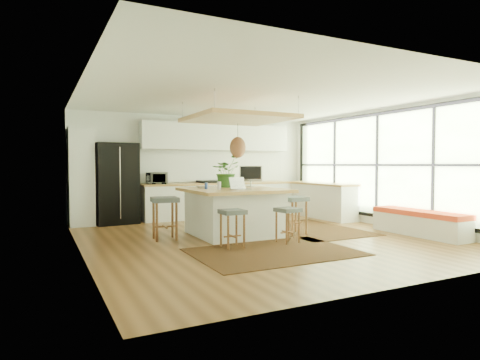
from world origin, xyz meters
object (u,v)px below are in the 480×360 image
stool_right_front (294,217)px  stool_near_right (288,223)px  stool_near_left (232,227)px  island_plant (226,175)px  stool_right_back (271,211)px  monitor (251,175)px  fridge (116,185)px  island (234,212)px  microwave (157,177)px  laptop (241,183)px  stool_left_side (165,221)px

stool_right_front → stool_near_right: bearing=-131.1°
stool_near_left → island_plant: (0.63, 1.64, 0.84)m
stool_right_back → monitor: monitor is taller
stool_near_right → island_plant: 1.93m
stool_near_right → stool_near_left: bearing=177.7°
stool_near_left → stool_right_front: bearing=21.6°
stool_right_front → monitor: size_ratio=1.54×
fridge → island: size_ratio=1.04×
stool_near_right → microwave: (-1.36, 3.83, 0.75)m
stool_right_front → monitor: (-0.49, 0.95, 0.83)m
fridge → microwave: bearing=-7.6°
island → stool_right_back: (1.20, 0.56, -0.11)m
fridge → laptop: size_ratio=5.26×
fridge → stool_left_side: size_ratio=2.39×
stool_near_left → microwave: size_ratio=1.23×
stool_right_front → island_plant: island_plant is taller
monitor → island_plant: (-0.58, 0.02, 0.00)m
stool_left_side → microwave: 2.68m
stool_right_back → laptop: size_ratio=1.78×
stool_right_front → microwave: bearing=122.5°
stool_near_left → island_plant: bearing=68.9°
stool_right_back → monitor: (-0.57, -0.10, 0.83)m
monitor → island_plant: island_plant is taller
stool_near_left → stool_right_back: 2.49m
fridge → laptop: 3.53m
fridge → island_plant: (1.90, -2.17, 0.27)m
fridge → laptop: fridge is taller
island → stool_right_back: 1.33m
stool_left_side → laptop: bearing=-18.6°
microwave → monitor: bearing=-40.6°
stool_right_back → laptop: bearing=-142.9°
stool_near_left → stool_left_side: size_ratio=0.82×
island → island_plant: (0.05, 0.48, 0.73)m
laptop → island_plant: size_ratio=0.54×
stool_right_back → microwave: size_ratio=1.23×
stool_near_left → microwave: (-0.28, 3.79, 0.75)m
fridge → stool_near_left: (1.27, -3.82, -0.57)m
stool_right_front → stool_left_side: bearing=166.8°
fridge → monitor: fridge is taller
stool_right_front → laptop: bearing=173.6°
stool_right_back → stool_left_side: (-2.59, -0.47, 0.00)m
stool_near_left → stool_left_side: stool_left_side is taller
fridge → stool_near_left: size_ratio=2.94×
microwave → stool_near_left: bearing=-71.1°
fridge → stool_right_front: fridge is taller
stool_right_front → stool_right_back: (0.08, 1.05, 0.00)m
stool_near_left → laptop: size_ratio=1.79×
stool_right_front → stool_left_side: size_ratio=0.95×
island_plant → microwave: bearing=113.1°
stool_right_front → island_plant: (-1.07, 0.97, 0.84)m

